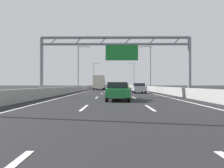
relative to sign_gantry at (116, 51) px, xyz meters
The scene contains 52 objects.
ground_plane 77.09m from the sign_gantry, 90.07° to the left, with size 260.00×260.00×0.00m, color #262628.
lane_dash_left_1 11.76m from the sign_gantry, 100.15° to the right, with size 0.16×3.00×0.01m, color white.
lane_dash_left_2 5.41m from the sign_gantry, 140.53° to the right, with size 0.16×3.00×0.01m, color white.
lane_dash_left_3 9.07m from the sign_gantry, 104.25° to the left, with size 0.16×3.00×0.01m, color white.
lane_dash_left_4 17.24m from the sign_gantry, 96.56° to the left, with size 0.16×3.00×0.01m, color white.
lane_dash_left_5 25.96m from the sign_gantry, 94.25° to the left, with size 0.16×3.00×0.01m, color white.
lane_dash_left_6 34.83m from the sign_gantry, 93.14° to the left, with size 0.16×3.00×0.01m, color white.
lane_dash_left_7 43.75m from the sign_gantry, 92.49° to the left, with size 0.16×3.00×0.01m, color white.
lane_dash_left_8 52.70m from the sign_gantry, 92.06° to the left, with size 0.16×3.00×0.01m, color white.
lane_dash_left_9 61.66m from the sign_gantry, 91.76° to the left, with size 0.16×3.00×0.01m, color white.
lane_dash_left_10 70.63m from the sign_gantry, 91.54° to the left, with size 0.16×3.00×0.01m, color white.
lane_dash_left_11 79.61m from the sign_gantry, 91.36° to the left, with size 0.16×3.00×0.01m, color white.
lane_dash_left_12 88.59m from the sign_gantry, 91.22° to the left, with size 0.16×3.00×0.01m, color white.
lane_dash_left_13 97.58m from the sign_gantry, 91.11° to the left, with size 0.16×3.00×0.01m, color white.
lane_dash_left_14 106.57m from the sign_gantry, 91.02° to the left, with size 0.16×3.00×0.01m, color white.
lane_dash_left_15 115.56m from the sign_gantry, 90.94° to the left, with size 0.16×3.00×0.01m, color white.
lane_dash_left_16 124.55m from the sign_gantry, 90.87° to the left, with size 0.16×3.00×0.01m, color white.
lane_dash_left_17 133.54m from the sign_gantry, 90.81° to the left, with size 0.16×3.00×0.01m, color white.
lane_dash_right_1 11.73m from the sign_gantry, 80.80° to the right, with size 0.16×3.00×0.01m, color white.
lane_dash_right_2 5.35m from the sign_gantry, 42.32° to the right, with size 0.16×3.00×0.01m, color white.
lane_dash_right_3 9.03m from the sign_gantry, 77.06° to the left, with size 0.16×3.00×0.01m, color white.
lane_dash_right_4 17.22m from the sign_gantry, 84.06° to the left, with size 0.16×3.00×0.01m, color white.
lane_dash_right_5 25.95m from the sign_gantry, 86.16° to the left, with size 0.16×3.00×0.01m, color white.
lane_dash_right_6 34.82m from the sign_gantry, 87.16° to the left, with size 0.16×3.00×0.01m, color white.
lane_dash_right_7 43.74m from the sign_gantry, 87.75° to the left, with size 0.16×3.00×0.01m, color white.
lane_dash_right_8 52.69m from the sign_gantry, 88.13° to the left, with size 0.16×3.00×0.01m, color white.
lane_dash_right_9 61.66m from the sign_gantry, 88.41° to the left, with size 0.16×3.00×0.01m, color white.
lane_dash_right_10 70.63m from the sign_gantry, 88.61° to the left, with size 0.16×3.00×0.01m, color white.
lane_dash_right_11 79.61m from the sign_gantry, 88.77° to the left, with size 0.16×3.00×0.01m, color white.
lane_dash_right_12 88.59m from the sign_gantry, 88.89° to the left, with size 0.16×3.00×0.01m, color white.
lane_dash_right_13 97.58m from the sign_gantry, 88.99° to the left, with size 0.16×3.00×0.01m, color white.
lane_dash_right_14 106.57m from the sign_gantry, 89.08° to the left, with size 0.16×3.00×0.01m, color white.
lane_dash_right_15 115.56m from the sign_gantry, 89.15° to the left, with size 0.16×3.00×0.01m, color white.
lane_dash_right_16 124.55m from the sign_gantry, 89.21° to the left, with size 0.16×3.00×0.01m, color white.
lane_dash_right_17 133.54m from the sign_gantry, 89.27° to the left, with size 0.16×3.00×0.01m, color white.
edge_line_left 65.34m from the sign_gantry, 94.70° to the left, with size 0.16×176.00×0.01m, color white.
edge_line_right 65.33m from the sign_gantry, 85.46° to the left, with size 0.16×176.00×0.01m, color white.
barrier_left 87.33m from the sign_gantry, 94.60° to the left, with size 0.45×220.00×0.95m.
barrier_right 87.32m from the sign_gantry, 85.52° to the left, with size 0.45×220.00×0.95m.
sign_gantry is the anchor object (origin of this frame).
streetlamp_left_mid 24.08m from the sign_gantry, 108.30° to the left, with size 2.58×0.28×9.50m.
streetlamp_right_mid 24.02m from the sign_gantry, 72.11° to the left, with size 2.58×0.28×9.50m.
streetlamp_left_far 59.31m from the sign_gantry, 97.32° to the left, with size 2.58×0.28×9.50m.
streetlamp_right_far 59.28m from the sign_gantry, 82.85° to the left, with size 2.58×0.28×9.50m.
silver_car 10.55m from the sign_gantry, 69.14° to the left, with size 1.74×4.19×1.46m.
green_car 6.31m from the sign_gantry, 89.64° to the right, with size 1.81×4.57×1.47m.
red_car 40.70m from the sign_gantry, 90.01° to the left, with size 1.78×4.64×1.39m.
yellow_car 44.94m from the sign_gantry, 85.48° to the left, with size 1.89×4.12×1.45m.
black_car 76.24m from the sign_gantry, 87.25° to the left, with size 1.86×4.38×1.47m.
blue_car 56.77m from the sign_gantry, 90.29° to the left, with size 1.76×4.48×1.54m.
orange_car 89.41m from the sign_gantry, 87.87° to the left, with size 1.76×4.49×1.36m.
box_truck 28.05m from the sign_gantry, 97.38° to the left, with size 2.35×8.78×3.27m.
Camera 1 is at (-0.20, 0.94, 1.29)m, focal length 33.94 mm.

